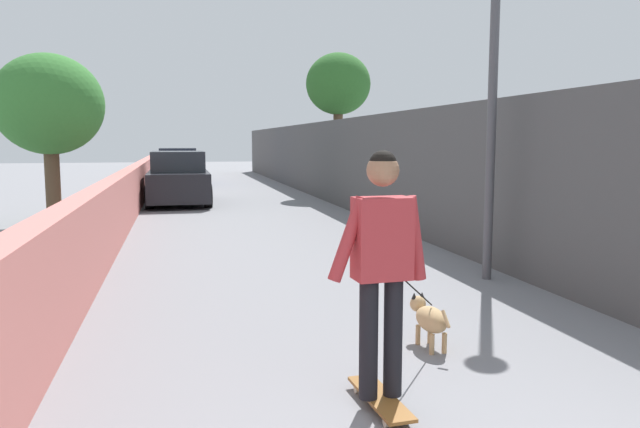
{
  "coord_description": "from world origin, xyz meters",
  "views": [
    {
      "loc": [
        -1.21,
        1.71,
        1.84
      ],
      "look_at": [
        5.65,
        0.11,
        1.0
      ],
      "focal_mm": 34.38,
      "sensor_mm": 36.0,
      "label": 1
    }
  ],
  "objects_px": {
    "tree_right_mid": "(338,86)",
    "person_skateboarder": "(382,255)",
    "car_far": "(178,167)",
    "tree_left_near": "(49,106)",
    "dog": "(429,318)",
    "car_near": "(178,180)",
    "lamp_post": "(495,31)",
    "skateboard": "(380,398)"
  },
  "relations": [
    {
      "from": "skateboard",
      "to": "car_far",
      "type": "height_order",
      "value": "car_far"
    },
    {
      "from": "dog",
      "to": "tree_right_mid",
      "type": "bearing_deg",
      "value": -11.73
    },
    {
      "from": "tree_left_near",
      "to": "tree_right_mid",
      "type": "height_order",
      "value": "tree_right_mid"
    },
    {
      "from": "dog",
      "to": "person_skateboarder",
      "type": "bearing_deg",
      "value": 142.84
    },
    {
      "from": "skateboard",
      "to": "car_far",
      "type": "distance_m",
      "value": 23.01
    },
    {
      "from": "tree_left_near",
      "to": "lamp_post",
      "type": "relative_size",
      "value": 0.77
    },
    {
      "from": "tree_left_near",
      "to": "lamp_post",
      "type": "height_order",
      "value": "lamp_post"
    },
    {
      "from": "person_skateboarder",
      "to": "car_far",
      "type": "distance_m",
      "value": 23.01
    },
    {
      "from": "tree_left_near",
      "to": "car_near",
      "type": "bearing_deg",
      "value": -32.11
    },
    {
      "from": "car_far",
      "to": "tree_left_near",
      "type": "bearing_deg",
      "value": 168.11
    },
    {
      "from": "skateboard",
      "to": "dog",
      "type": "distance_m",
      "value": 1.38
    },
    {
      "from": "tree_right_mid",
      "to": "skateboard",
      "type": "distance_m",
      "value": 17.21
    },
    {
      "from": "person_skateboarder",
      "to": "dog",
      "type": "distance_m",
      "value": 1.59
    },
    {
      "from": "tree_left_near",
      "to": "dog",
      "type": "xyz_separation_m",
      "value": [
        -9.25,
        -4.8,
        -2.32
      ]
    },
    {
      "from": "tree_right_mid",
      "to": "person_skateboarder",
      "type": "distance_m",
      "value": 17.03
    },
    {
      "from": "person_skateboarder",
      "to": "dog",
      "type": "bearing_deg",
      "value": -37.16
    },
    {
      "from": "person_skateboarder",
      "to": "car_near",
      "type": "xyz_separation_m",
      "value": [
        14.58,
        1.31,
        -0.37
      ]
    },
    {
      "from": "lamp_post",
      "to": "dog",
      "type": "bearing_deg",
      "value": 142.28
    },
    {
      "from": "tree_left_near",
      "to": "car_far",
      "type": "relative_size",
      "value": 0.92
    },
    {
      "from": "tree_right_mid",
      "to": "dog",
      "type": "bearing_deg",
      "value": 168.27
    },
    {
      "from": "tree_left_near",
      "to": "dog",
      "type": "bearing_deg",
      "value": -152.59
    },
    {
      "from": "lamp_post",
      "to": "car_far",
      "type": "distance_m",
      "value": 20.04
    },
    {
      "from": "lamp_post",
      "to": "skateboard",
      "type": "bearing_deg",
      "value": 142.45
    },
    {
      "from": "lamp_post",
      "to": "skateboard",
      "type": "xyz_separation_m",
      "value": [
        -3.49,
        2.68,
        -3.17
      ]
    },
    {
      "from": "skateboard",
      "to": "person_skateboarder",
      "type": "xyz_separation_m",
      "value": [
        -0.0,
        -0.0,
        1.01
      ]
    },
    {
      "from": "tree_right_mid",
      "to": "person_skateboarder",
      "type": "bearing_deg",
      "value": 166.27
    },
    {
      "from": "tree_left_near",
      "to": "car_near",
      "type": "xyz_separation_m",
      "value": [
        4.24,
        -2.66,
        -1.88
      ]
    },
    {
      "from": "tree_right_mid",
      "to": "person_skateboarder",
      "type": "relative_size",
      "value": 2.81
    },
    {
      "from": "tree_left_near",
      "to": "car_far",
      "type": "xyz_separation_m",
      "value": [
        12.62,
        -2.66,
        -1.88
      ]
    },
    {
      "from": "person_skateboarder",
      "to": "car_far",
      "type": "relative_size",
      "value": 0.42
    },
    {
      "from": "car_near",
      "to": "car_far",
      "type": "xyz_separation_m",
      "value": [
        8.39,
        0.0,
        0.0
      ]
    },
    {
      "from": "tree_right_mid",
      "to": "car_near",
      "type": "height_order",
      "value": "tree_right_mid"
    },
    {
      "from": "lamp_post",
      "to": "skateboard",
      "type": "height_order",
      "value": "lamp_post"
    },
    {
      "from": "tree_left_near",
      "to": "tree_right_mid",
      "type": "bearing_deg",
      "value": -53.02
    },
    {
      "from": "lamp_post",
      "to": "skateboard",
      "type": "relative_size",
      "value": 5.92
    },
    {
      "from": "tree_right_mid",
      "to": "car_far",
      "type": "bearing_deg",
      "value": 38.72
    },
    {
      "from": "skateboard",
      "to": "car_near",
      "type": "bearing_deg",
      "value": 5.15
    },
    {
      "from": "tree_left_near",
      "to": "person_skateboarder",
      "type": "xyz_separation_m",
      "value": [
        -10.35,
        -3.97,
        -1.51
      ]
    },
    {
      "from": "dog",
      "to": "car_near",
      "type": "height_order",
      "value": "car_near"
    },
    {
      "from": "tree_left_near",
      "to": "person_skateboarder",
      "type": "bearing_deg",
      "value": -159.0
    },
    {
      "from": "car_near",
      "to": "dog",
      "type": "bearing_deg",
      "value": -170.98
    },
    {
      "from": "tree_left_near",
      "to": "dog",
      "type": "distance_m",
      "value": 10.68
    }
  ]
}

